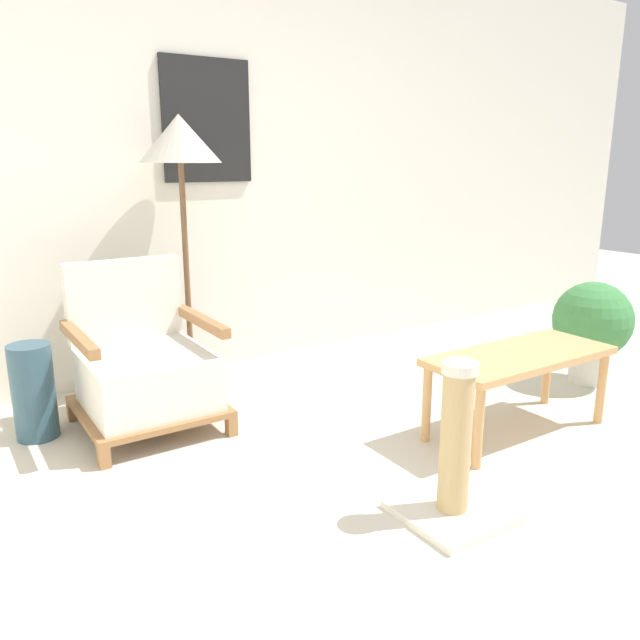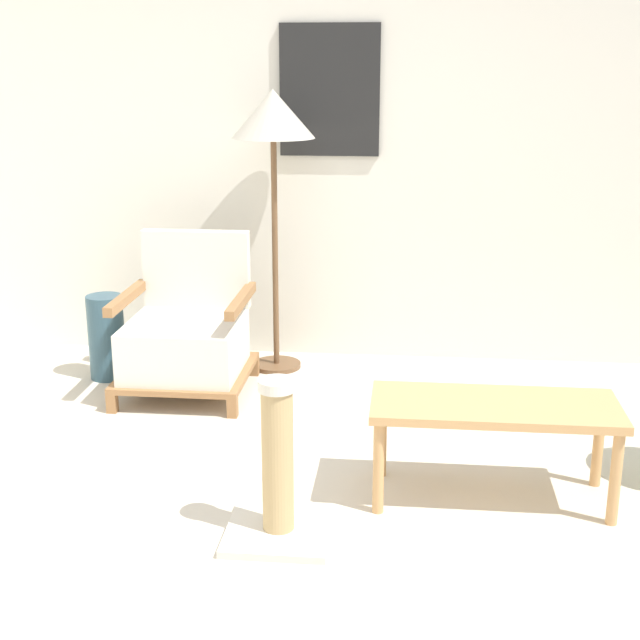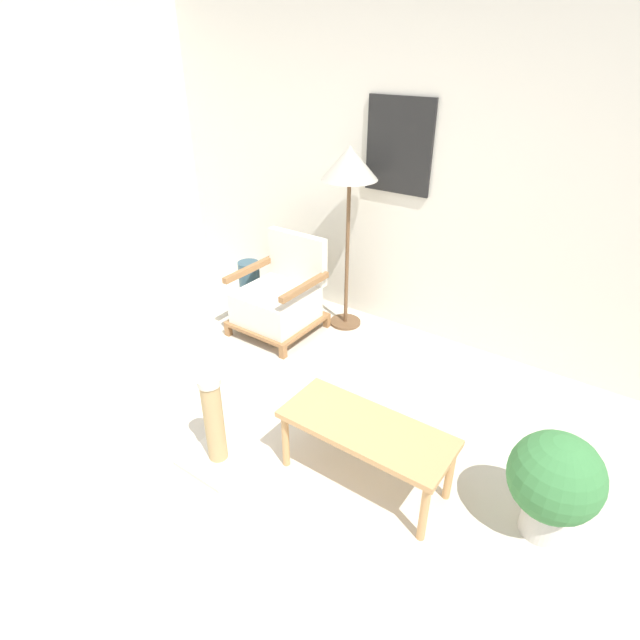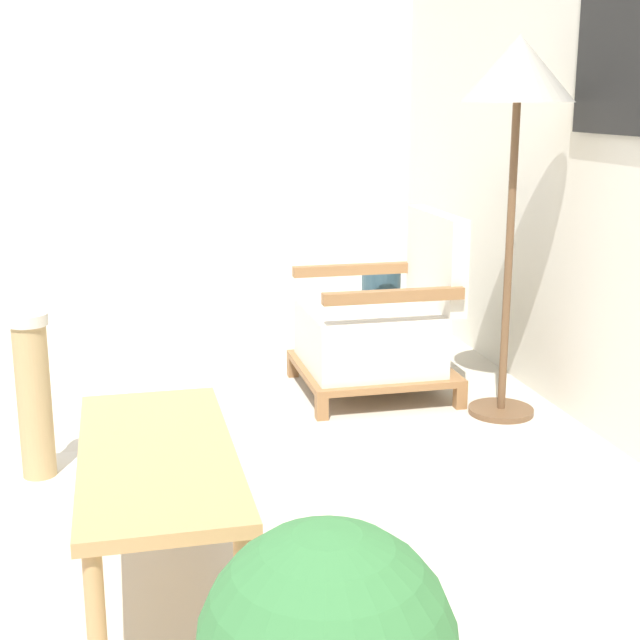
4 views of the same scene
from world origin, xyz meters
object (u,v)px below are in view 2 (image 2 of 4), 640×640
floor_lamp (273,127)px  armchair (187,336)px  coffee_table (494,415)px  vase (107,337)px  scratching_post (278,482)px

floor_lamp → armchair: bearing=-134.0°
armchair → coffee_table: (1.52, -1.08, 0.05)m
armchair → floor_lamp: floor_lamp is taller
armchair → vase: armchair is taller
armchair → vase: bearing=162.4°
coffee_table → vase: 2.37m
coffee_table → scratching_post: (-0.81, -0.38, -0.14)m
armchair → coffee_table: 1.86m
armchair → scratching_post: armchair is taller
armchair → vase: size_ratio=1.74×
floor_lamp → coffee_table: (1.10, -1.51, -1.01)m
scratching_post → vase: bearing=126.7°
vase → scratching_post: 2.02m
floor_lamp → scratching_post: floor_lamp is taller
floor_lamp → scratching_post: size_ratio=2.54×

